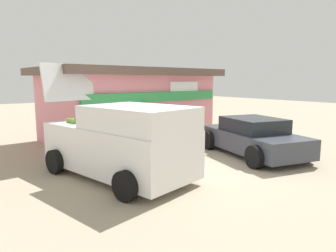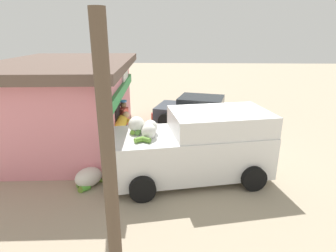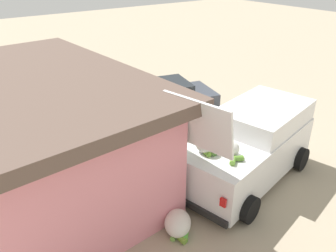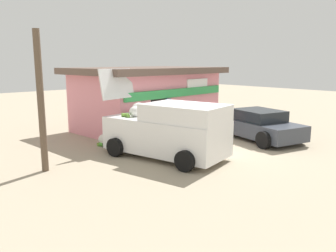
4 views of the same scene
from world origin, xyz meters
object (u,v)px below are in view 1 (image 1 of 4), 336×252
at_px(delivery_van, 121,141).
at_px(vendor_standing, 144,123).
at_px(customer_bending, 122,127).
at_px(storefront_bar, 128,103).
at_px(unloaded_banana_pile, 62,151).
at_px(paint_bucket, 221,138).
at_px(parked_sedan, 253,137).

bearing_deg(delivery_van, vendor_standing, 47.53).
relative_size(delivery_van, customer_bending, 3.26).
xyz_separation_m(storefront_bar, unloaded_banana_pile, (-3.41, -1.71, -1.30)).
height_order(vendor_standing, paint_bucket, vendor_standing).
height_order(unloaded_banana_pile, paint_bucket, unloaded_banana_pile).
bearing_deg(parked_sedan, customer_bending, 138.99).
height_order(delivery_van, parked_sedan, delivery_van).
xyz_separation_m(vendor_standing, unloaded_banana_pile, (-2.83, 0.46, -0.73)).
xyz_separation_m(vendor_standing, paint_bucket, (3.23, -0.82, -0.81)).
bearing_deg(delivery_van, paint_bucket, 16.31).
distance_m(parked_sedan, paint_bucket, 2.29).
height_order(customer_bending, unloaded_banana_pile, customer_bending).
distance_m(storefront_bar, parked_sedan, 5.53).
relative_size(parked_sedan, unloaded_banana_pile, 4.44).
bearing_deg(unloaded_banana_pile, paint_bucket, -11.92).
height_order(parked_sedan, customer_bending, customer_bending).
xyz_separation_m(customer_bending, paint_bucket, (4.10, -0.81, -0.73)).
relative_size(storefront_bar, vendor_standing, 4.47).
bearing_deg(storefront_bar, vendor_standing, -104.97).
xyz_separation_m(parked_sedan, paint_bucket, (0.73, 2.12, -0.45)).
height_order(parked_sedan, paint_bucket, parked_sedan).
distance_m(customer_bending, unloaded_banana_pile, 2.11).
relative_size(storefront_bar, parked_sedan, 1.78).
height_order(storefront_bar, customer_bending, storefront_bar).
height_order(parked_sedan, unloaded_banana_pile, parked_sedan).
bearing_deg(unloaded_banana_pile, delivery_van, -77.63).
bearing_deg(paint_bucket, unloaded_banana_pile, 168.08).
relative_size(vendor_standing, customer_bending, 1.15).
bearing_deg(storefront_bar, parked_sedan, -69.49).
distance_m(vendor_standing, paint_bucket, 3.42).
bearing_deg(vendor_standing, delivery_van, -132.47).
height_order(storefront_bar, unloaded_banana_pile, storefront_bar).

